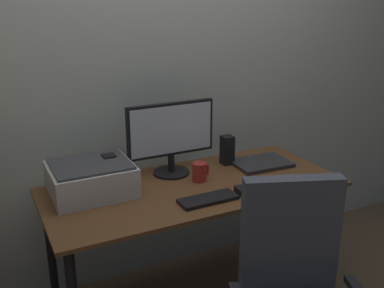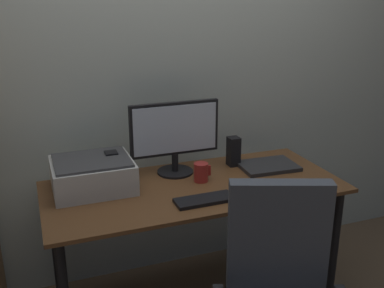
{
  "view_description": "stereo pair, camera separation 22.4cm",
  "coord_description": "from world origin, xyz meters",
  "px_view_note": "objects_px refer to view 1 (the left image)",
  "views": [
    {
      "loc": [
        -0.97,
        -1.92,
        1.69
      ],
      "look_at": [
        -0.02,
        -0.02,
        0.98
      ],
      "focal_mm": 42.02,
      "sensor_mm": 36.0,
      "label": 1
    },
    {
      "loc": [
        -0.77,
        -2.01,
        1.69
      ],
      "look_at": [
        -0.02,
        -0.02,
        0.98
      ],
      "focal_mm": 42.02,
      "sensor_mm": 36.0,
      "label": 2
    }
  ],
  "objects_px": {
    "coffee_mug": "(199,172)",
    "printer": "(91,178)",
    "laptop": "(261,163)",
    "speaker_left": "(110,170)",
    "keyboard": "(208,199)",
    "speaker_right": "(227,150)",
    "monitor": "(171,134)",
    "desk": "(194,200)",
    "mouse": "(243,191)"
  },
  "relations": [
    {
      "from": "printer",
      "to": "laptop",
      "type": "bearing_deg",
      "value": -3.25
    },
    {
      "from": "coffee_mug",
      "to": "speaker_left",
      "type": "relative_size",
      "value": 0.59
    },
    {
      "from": "desk",
      "to": "printer",
      "type": "distance_m",
      "value": 0.54
    },
    {
      "from": "speaker_left",
      "to": "speaker_right",
      "type": "relative_size",
      "value": 1.0
    },
    {
      "from": "keyboard",
      "to": "coffee_mug",
      "type": "height_order",
      "value": "coffee_mug"
    },
    {
      "from": "keyboard",
      "to": "coffee_mug",
      "type": "relative_size",
      "value": 2.88
    },
    {
      "from": "monitor",
      "to": "coffee_mug",
      "type": "xyz_separation_m",
      "value": [
        0.09,
        -0.16,
        -0.18
      ]
    },
    {
      "from": "coffee_mug",
      "to": "printer",
      "type": "bearing_deg",
      "value": 169.67
    },
    {
      "from": "coffee_mug",
      "to": "laptop",
      "type": "distance_m",
      "value": 0.43
    },
    {
      "from": "coffee_mug",
      "to": "desk",
      "type": "bearing_deg",
      "value": -143.8
    },
    {
      "from": "speaker_right",
      "to": "printer",
      "type": "bearing_deg",
      "value": -176.48
    },
    {
      "from": "coffee_mug",
      "to": "mouse",
      "type": "bearing_deg",
      "value": -64.82
    },
    {
      "from": "laptop",
      "to": "speaker_left",
      "type": "bearing_deg",
      "value": 175.77
    },
    {
      "from": "laptop",
      "to": "speaker_left",
      "type": "height_order",
      "value": "speaker_left"
    },
    {
      "from": "laptop",
      "to": "speaker_right",
      "type": "height_order",
      "value": "speaker_right"
    },
    {
      "from": "desk",
      "to": "speaker_right",
      "type": "xyz_separation_m",
      "value": [
        0.31,
        0.19,
        0.17
      ]
    },
    {
      "from": "speaker_left",
      "to": "speaker_right",
      "type": "xyz_separation_m",
      "value": [
        0.7,
        0.0,
        0.0
      ]
    },
    {
      "from": "laptop",
      "to": "speaker_left",
      "type": "distance_m",
      "value": 0.88
    },
    {
      "from": "laptop",
      "to": "speaker_right",
      "type": "xyz_separation_m",
      "value": [
        -0.17,
        0.11,
        0.07
      ]
    },
    {
      "from": "keyboard",
      "to": "coffee_mug",
      "type": "distance_m",
      "value": 0.25
    },
    {
      "from": "coffee_mug",
      "to": "printer",
      "type": "relative_size",
      "value": 0.25
    },
    {
      "from": "coffee_mug",
      "to": "printer",
      "type": "height_order",
      "value": "printer"
    },
    {
      "from": "mouse",
      "to": "desk",
      "type": "bearing_deg",
      "value": 134.3
    },
    {
      "from": "desk",
      "to": "coffee_mug",
      "type": "xyz_separation_m",
      "value": [
        0.05,
        0.04,
        0.14
      ]
    },
    {
      "from": "keyboard",
      "to": "speaker_left",
      "type": "xyz_separation_m",
      "value": [
        -0.37,
        0.39,
        0.08
      ]
    },
    {
      "from": "desk",
      "to": "mouse",
      "type": "bearing_deg",
      "value": -50.65
    },
    {
      "from": "monitor",
      "to": "laptop",
      "type": "height_order",
      "value": "monitor"
    },
    {
      "from": "printer",
      "to": "keyboard",
      "type": "bearing_deg",
      "value": -35.38
    },
    {
      "from": "laptop",
      "to": "mouse",
      "type": "bearing_deg",
      "value": -134.42
    },
    {
      "from": "laptop",
      "to": "coffee_mug",
      "type": "bearing_deg",
      "value": -171.37
    },
    {
      "from": "printer",
      "to": "speaker_left",
      "type": "bearing_deg",
      "value": 24.79
    },
    {
      "from": "speaker_right",
      "to": "coffee_mug",
      "type": "bearing_deg",
      "value": -149.94
    },
    {
      "from": "speaker_left",
      "to": "monitor",
      "type": "bearing_deg",
      "value": 1.3
    },
    {
      "from": "coffee_mug",
      "to": "speaker_left",
      "type": "distance_m",
      "value": 0.47
    },
    {
      "from": "coffee_mug",
      "to": "speaker_right",
      "type": "bearing_deg",
      "value": 30.06
    },
    {
      "from": "mouse",
      "to": "keyboard",
      "type": "bearing_deg",
      "value": -178.0
    },
    {
      "from": "keyboard",
      "to": "speaker_right",
      "type": "bearing_deg",
      "value": 48.52
    },
    {
      "from": "speaker_right",
      "to": "speaker_left",
      "type": "bearing_deg",
      "value": 180.0
    },
    {
      "from": "speaker_left",
      "to": "printer",
      "type": "relative_size",
      "value": 0.42
    },
    {
      "from": "mouse",
      "to": "speaker_left",
      "type": "xyz_separation_m",
      "value": [
        -0.56,
        0.4,
        0.07
      ]
    },
    {
      "from": "keyboard",
      "to": "speaker_right",
      "type": "relative_size",
      "value": 1.71
    },
    {
      "from": "monitor",
      "to": "speaker_left",
      "type": "distance_m",
      "value": 0.38
    },
    {
      "from": "speaker_left",
      "to": "printer",
      "type": "xyz_separation_m",
      "value": [
        -0.11,
        -0.05,
        -0.0
      ]
    },
    {
      "from": "desk",
      "to": "mouse",
      "type": "distance_m",
      "value": 0.29
    },
    {
      "from": "keyboard",
      "to": "laptop",
      "type": "xyz_separation_m",
      "value": [
        0.51,
        0.28,
        0.0
      ]
    },
    {
      "from": "monitor",
      "to": "printer",
      "type": "bearing_deg",
      "value": -172.82
    },
    {
      "from": "desk",
      "to": "printer",
      "type": "xyz_separation_m",
      "value": [
        -0.5,
        0.14,
        0.17
      ]
    },
    {
      "from": "laptop",
      "to": "speaker_right",
      "type": "relative_size",
      "value": 1.88
    },
    {
      "from": "mouse",
      "to": "coffee_mug",
      "type": "bearing_deg",
      "value": 120.13
    },
    {
      "from": "desk",
      "to": "laptop",
      "type": "height_order",
      "value": "laptop"
    }
  ]
}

